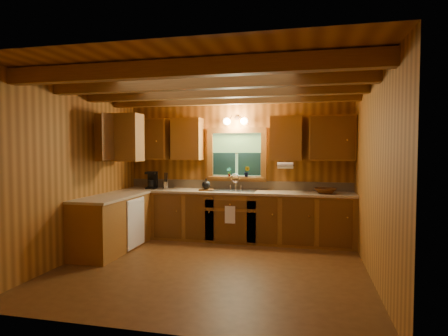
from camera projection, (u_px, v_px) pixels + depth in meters
name	position (u px, v px, depth m)	size (l,w,h in m)	color
room	(211.00, 174.00, 5.10)	(4.20, 4.20, 4.20)	#583515
ceiling_beams	(211.00, 87.00, 5.04)	(4.20, 2.54, 0.18)	brown
base_cabinets	(203.00, 219.00, 6.50)	(4.20, 2.22, 0.86)	brown
countertop	(203.00, 193.00, 6.48)	(4.20, 2.24, 0.04)	tan
backsplash	(237.00, 185.00, 6.95)	(4.20, 0.02, 0.16)	tan
dishwasher_panel	(136.00, 223.00, 6.13)	(0.02, 0.60, 0.80)	white
upper_cabinets	(201.00, 138.00, 6.58)	(4.19, 1.77, 0.78)	brown
window	(237.00, 156.00, 6.91)	(1.12, 0.08, 1.00)	brown
window_sill	(236.00, 178.00, 6.88)	(1.06, 0.14, 0.04)	brown
wall_sconce	(235.00, 121.00, 6.76)	(0.45, 0.21, 0.17)	black
paper_towel_roll	(285.00, 165.00, 6.38)	(0.11, 0.11, 0.27)	white
dish_towel	(230.00, 215.00, 6.37)	(0.18, 0.01, 0.30)	white
sink	(234.00, 193.00, 6.68)	(0.82, 0.48, 0.43)	silver
coffee_maker	(152.00, 180.00, 7.03)	(0.18, 0.23, 0.32)	black
utensil_crock	(166.00, 185.00, 7.01)	(0.11, 0.11, 0.31)	silver
cutting_board	(206.00, 190.00, 6.72)	(0.26, 0.18, 0.02)	#5D3614
teakettle	(206.00, 185.00, 6.71)	(0.15, 0.15, 0.19)	black
wicker_basket	(325.00, 191.00, 6.24)	(0.38, 0.38, 0.09)	#48230C
potted_plant_left	(229.00, 172.00, 6.88)	(0.09, 0.06, 0.16)	#5D3614
potted_plant_right	(247.00, 172.00, 6.80)	(0.11, 0.09, 0.20)	#5D3614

